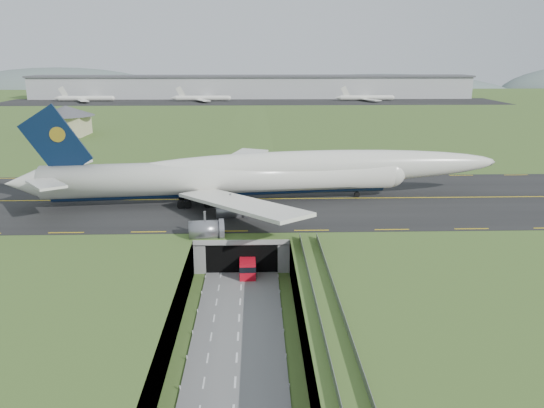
{
  "coord_description": "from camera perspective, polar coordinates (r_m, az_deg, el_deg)",
  "views": [
    {
      "loc": [
        2.59,
        -74.55,
        35.48
      ],
      "look_at": [
        5.4,
        20.0,
        8.7
      ],
      "focal_mm": 35.0,
      "sensor_mm": 36.0,
      "label": 1
    }
  ],
  "objects": [
    {
      "name": "ground",
      "position": [
        82.6,
        -3.38,
        -9.66
      ],
      "size": [
        900.0,
        900.0,
        0.0
      ],
      "primitive_type": "plane",
      "color": "#3E5A24",
      "rests_on": "ground"
    },
    {
      "name": "shuttle_tram",
      "position": [
        88.99,
        -2.65,
        -6.59
      ],
      "size": [
        2.87,
        7.13,
        2.9
      ],
      "rotation": [
        0.0,
        0.0,
        0.02
      ],
      "color": "red",
      "rests_on": "ground"
    },
    {
      "name": "guideway",
      "position": [
        63.67,
        6.24,
        -12.57
      ],
      "size": [
        3.0,
        53.0,
        7.05
      ],
      "color": "#A8A8A3",
      "rests_on": "ground"
    },
    {
      "name": "jumbo_jet",
      "position": [
        108.82,
        -1.43,
        3.19
      ],
      "size": [
        101.45,
        63.69,
        21.19
      ],
      "rotation": [
        0.0,
        0.0,
        0.11
      ],
      "color": "silver",
      "rests_on": "ground"
    },
    {
      "name": "trench_road",
      "position": [
        75.85,
        -3.54,
        -12.03
      ],
      "size": [
        12.0,
        75.0,
        0.2
      ],
      "primitive_type": "cube",
      "color": "slate",
      "rests_on": "ground"
    },
    {
      "name": "distant_hills",
      "position": [
        509.85,
        5.37,
        11.3
      ],
      "size": [
        700.0,
        91.0,
        60.0
      ],
      "color": "slate",
      "rests_on": "ground"
    },
    {
      "name": "taxiway",
      "position": [
        111.52,
        -2.97,
        0.51
      ],
      "size": [
        800.0,
        44.0,
        0.18
      ],
      "primitive_type": "cube",
      "color": "black",
      "rests_on": "airfield_deck"
    },
    {
      "name": "service_building",
      "position": [
        214.07,
        -21.24,
        8.63
      ],
      "size": [
        20.71,
        20.71,
        11.2
      ],
      "rotation": [
        0.0,
        0.0,
        -0.01
      ],
      "color": "#C7BE8F",
      "rests_on": "ground"
    },
    {
      "name": "tunnel_portal",
      "position": [
        96.79,
        -3.15,
        -3.61
      ],
      "size": [
        17.0,
        22.3,
        6.0
      ],
      "color": "gray",
      "rests_on": "ground"
    },
    {
      "name": "airfield_deck",
      "position": [
        81.36,
        -3.42,
        -7.75
      ],
      "size": [
        800.0,
        800.0,
        6.0
      ],
      "primitive_type": "cube",
      "color": "gray",
      "rests_on": "ground"
    },
    {
      "name": "cargo_terminal",
      "position": [
        374.59,
        -2.18,
        12.5
      ],
      "size": [
        320.0,
        67.0,
        15.6
      ],
      "color": "#B2B2B2",
      "rests_on": "ground"
    }
  ]
}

